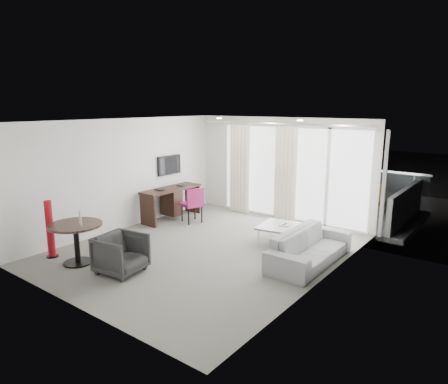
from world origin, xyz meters
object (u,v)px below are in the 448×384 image
Objects in this scene: round_table at (77,244)px; rattan_chair_a at (340,197)px; desk_chair at (192,205)px; sofa at (310,247)px; rattan_chair_b at (373,199)px; red_lamp at (50,229)px; desk at (171,203)px; coffee_table at (281,234)px; tub_armchair at (121,254)px.

round_table reaches higher than rattan_chair_a.
desk_chair is 3.59m from sofa.
red_lamp is at bearing -127.92° from rattan_chair_b.
desk is 1.96× the size of coffee_table.
rattan_chair_a is at bearing 47.76° from desk.
rattan_chair_b reaches higher than tub_armchair.
desk_chair reaches higher than rattan_chair_a.
rattan_chair_b is (3.34, 3.67, -0.06)m from desk_chair.
desk reaches higher than sofa.
desk_chair is 0.80× the size of red_lamp.
coffee_table is at bearing 52.60° from round_table.
desk reaches higher than coffee_table.
coffee_table is 1.14m from sofa.
desk reaches higher than rattan_chair_a.
coffee_table is at bearing 0.90° from desk.
round_table is at bearing 94.07° from tub_armchair.
desk_chair is 1.15× the size of rattan_chair_b.
desk is 1.54× the size of red_lamp.
red_lamp reaches higher than sofa.
desk is 2.28× the size of tub_armchair.
tub_armchair is 3.45m from sofa.
desk is 4.68m from rattan_chair_a.
desk is 3.44m from tub_armchair.
red_lamp is 1.73m from tub_armchair.
desk_chair is at bearing 179.19° from coffee_table.
desk_chair is 3.26m from tub_armchair.
desk is 3.21m from coffee_table.
tub_armchair is 0.97× the size of rattan_chair_b.
sofa is at bearing -53.88° from tub_armchair.
desk is at bearing 90.39° from red_lamp.
red_lamp is at bearing 92.88° from tub_armchair.
rattan_chair_a reaches higher than coffee_table.
round_table reaches higher than tub_armchair.
desk_chair is 3.30m from round_table.
desk is at bearing 102.48° from round_table.
tub_armchair is 1.05× the size of rattan_chair_a.
rattan_chair_b is (0.76, 3.71, 0.19)m from coffee_table.
tub_armchair is (0.99, 0.22, -0.04)m from round_table.
desk is at bearing -145.36° from rattan_chair_b.
red_lamp reaches higher than rattan_chair_a.
tub_armchair is 6.61m from rattan_chair_a.
desk_chair is 1.18× the size of tub_armchair.
rattan_chair_b is (0.81, 0.29, 0.03)m from rattan_chair_a.
sofa is at bearing 10.59° from desk_chair.
desk is 0.63m from desk_chair.
round_table is 0.45× the size of sofa.
red_lamp is 1.54× the size of rattan_chair_a.
red_lamp reaches higher than desk.
desk is 2.38× the size of rattan_chair_a.
round_table is at bearing -127.40° from coffee_table.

